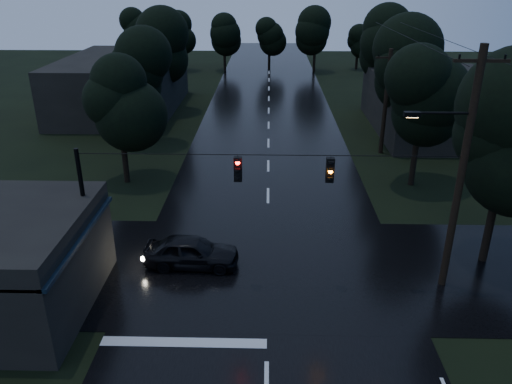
{
  "coord_description": "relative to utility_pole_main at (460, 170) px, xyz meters",
  "views": [
    {
      "loc": [
        -0.03,
        -7.19,
        12.27
      ],
      "look_at": [
        -0.56,
        13.84,
        2.97
      ],
      "focal_mm": 35.0,
      "sensor_mm": 36.0,
      "label": 1
    }
  ],
  "objects": [
    {
      "name": "tree_left_c",
      "position": [
        -17.61,
        29.0,
        0.74
      ],
      "size": [
        4.48,
        4.48,
        9.44
      ],
      "color": "black",
      "rests_on": "ground"
    },
    {
      "name": "tree_left_a",
      "position": [
        -16.41,
        11.0,
        -0.02
      ],
      "size": [
        3.92,
        3.92,
        8.26
      ],
      "color": "black",
      "rests_on": "ground"
    },
    {
      "name": "anchor_pole_left",
      "position": [
        -14.91,
        0.0,
        -2.26
      ],
      "size": [
        0.18,
        0.18,
        6.0
      ],
      "primitive_type": "cylinder",
      "color": "black",
      "rests_on": "ground"
    },
    {
      "name": "building_far_left",
      "position": [
        -21.41,
        29.0,
        -2.76
      ],
      "size": [
        10.0,
        16.0,
        5.0
      ],
      "primitive_type": "cube",
      "color": "black",
      "rests_on": "ground"
    },
    {
      "name": "utility_pole_far",
      "position": [
        0.89,
        17.0,
        -1.38
      ],
      "size": [
        2.0,
        0.3,
        7.5
      ],
      "color": "black",
      "rests_on": "ground"
    },
    {
      "name": "car",
      "position": [
        -10.84,
        1.21,
        -4.54
      ],
      "size": [
        4.3,
        1.87,
        1.44
      ],
      "primitive_type": "imported",
      "rotation": [
        0.0,
        0.0,
        1.53
      ],
      "color": "black",
      "rests_on": "ground"
    },
    {
      "name": "utility_pole_main",
      "position": [
        0.0,
        0.0,
        0.0
      ],
      "size": [
        3.5,
        0.3,
        10.0
      ],
      "color": "black",
      "rests_on": "ground"
    },
    {
      "name": "tree_right_c",
      "position": [
        2.79,
        29.0,
        1.11
      ],
      "size": [
        4.76,
        4.76,
        10.03
      ],
      "color": "black",
      "rests_on": "ground"
    },
    {
      "name": "tree_left_b",
      "position": [
        -17.01,
        19.0,
        0.36
      ],
      "size": [
        4.2,
        4.2,
        8.85
      ],
      "color": "black",
      "rests_on": "ground"
    },
    {
      "name": "cross_street",
      "position": [
        -7.41,
        1.0,
        -5.26
      ],
      "size": [
        60.0,
        9.0,
        0.02
      ],
      "primitive_type": "cube",
      "color": "black",
      "rests_on": "ground"
    },
    {
      "name": "main_road",
      "position": [
        -7.41,
        19.0,
        -5.26
      ],
      "size": [
        12.0,
        120.0,
        0.02
      ],
      "primitive_type": "cube",
      "color": "black",
      "rests_on": "ground"
    },
    {
      "name": "building_far_right",
      "position": [
        6.59,
        23.0,
        -3.06
      ],
      "size": [
        10.0,
        14.0,
        4.4
      ],
      "primitive_type": "cube",
      "color": "black",
      "rests_on": "ground"
    },
    {
      "name": "span_signals",
      "position": [
        -6.85,
        -0.01,
        -0.01
      ],
      "size": [
        15.0,
        0.37,
        1.12
      ],
      "color": "black",
      "rests_on": "ground"
    },
    {
      "name": "tree_corner_near",
      "position": [
        2.59,
        2.0,
        0.74
      ],
      "size": [
        4.48,
        4.48,
        9.44
      ],
      "color": "black",
      "rests_on": "ground"
    },
    {
      "name": "tree_right_a",
      "position": [
        1.59,
        11.0,
        0.36
      ],
      "size": [
        4.2,
        4.2,
        8.85
      ],
      "color": "black",
      "rests_on": "ground"
    },
    {
      "name": "tree_right_b",
      "position": [
        2.19,
        19.0,
        0.74
      ],
      "size": [
        4.48,
        4.48,
        9.44
      ],
      "color": "black",
      "rests_on": "ground"
    }
  ]
}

